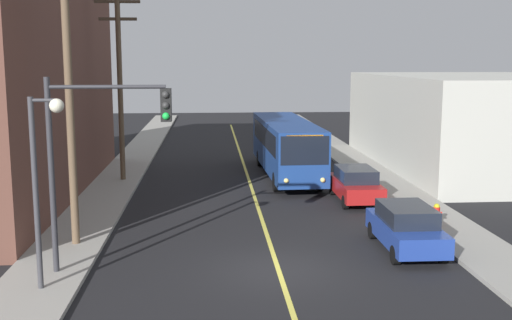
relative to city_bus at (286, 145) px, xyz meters
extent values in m
plane|color=black|center=(-2.20, -16.20, -1.82)|extent=(120.00, 120.00, 0.00)
cube|color=gray|center=(-9.45, -6.20, -1.74)|extent=(2.50, 90.00, 0.15)
cube|color=gray|center=(5.05, -6.20, -1.74)|extent=(2.50, 90.00, 0.15)
cube|color=#D8CC4C|center=(-2.20, -1.20, -1.81)|extent=(0.16, 60.00, 0.01)
cube|color=black|center=(-10.74, -4.35, -0.22)|extent=(0.06, 15.07, 1.30)
cube|color=black|center=(-10.74, -4.35, 2.98)|extent=(0.06, 15.07, 1.30)
cube|color=black|center=(-10.74, -4.35, 6.18)|extent=(0.06, 15.07, 1.30)
cube|color=#B2B2A8|center=(12.30, 2.09, 1.04)|extent=(12.00, 18.88, 5.71)
cube|color=black|center=(6.34, 2.09, -0.22)|extent=(0.06, 13.22, 1.30)
cube|color=navy|center=(0.00, 0.01, 0.01)|extent=(2.91, 12.07, 2.75)
cube|color=black|center=(0.18, -5.96, 0.53)|extent=(2.35, 0.15, 1.40)
cube|color=black|center=(-0.18, 5.99, 0.63)|extent=(2.30, 0.15, 1.10)
cube|color=black|center=(-1.25, -0.02, 0.53)|extent=(0.37, 10.20, 1.10)
cube|color=black|center=(1.25, 0.05, 0.53)|extent=(0.37, 10.20, 1.10)
cube|color=orange|center=(0.18, -5.95, 1.13)|extent=(1.79, 0.11, 0.30)
sphere|color=#F9D872|center=(-0.71, -6.03, -0.92)|extent=(0.24, 0.24, 0.24)
sphere|color=#F9D872|center=(1.07, -5.98, -0.92)|extent=(0.24, 0.24, 0.24)
cylinder|color=black|center=(-1.00, -4.22, -1.32)|extent=(0.33, 1.01, 1.00)
cylinder|color=black|center=(1.25, -4.15, -1.32)|extent=(0.33, 1.01, 1.00)
cylinder|color=black|center=(-1.23, 3.48, -1.32)|extent=(0.33, 1.01, 1.00)
cylinder|color=black|center=(1.02, 3.55, -1.32)|extent=(0.33, 1.01, 1.00)
cube|color=navy|center=(2.50, -14.46, -1.15)|extent=(1.83, 4.41, 0.70)
cube|color=black|center=(2.50, -14.46, -0.50)|extent=(1.63, 2.47, 0.60)
cylinder|color=black|center=(1.69, -15.96, -1.50)|extent=(0.22, 0.64, 0.64)
cylinder|color=black|center=(3.29, -15.97, -1.50)|extent=(0.22, 0.64, 0.64)
cylinder|color=black|center=(1.71, -12.96, -1.50)|extent=(0.22, 0.64, 0.64)
cylinder|color=black|center=(3.31, -12.97, -1.50)|extent=(0.22, 0.64, 0.64)
cube|color=maroon|center=(2.50, -6.77, -1.15)|extent=(1.81, 4.40, 0.70)
cube|color=black|center=(2.50, -6.77, -0.50)|extent=(1.62, 2.47, 0.60)
cylinder|color=black|center=(1.69, -8.27, -1.50)|extent=(0.22, 0.64, 0.64)
cylinder|color=black|center=(3.29, -8.27, -1.50)|extent=(0.22, 0.64, 0.64)
cylinder|color=black|center=(1.70, -5.27, -1.50)|extent=(0.22, 0.64, 0.64)
cylinder|color=black|center=(3.30, -5.27, -1.50)|extent=(0.22, 0.64, 0.64)
cylinder|color=brown|center=(-9.18, -13.23, 3.46)|extent=(0.28, 0.28, 10.25)
cylinder|color=brown|center=(-9.14, -1.08, 3.39)|extent=(0.28, 0.28, 10.12)
cube|color=#4C3D2D|center=(-9.14, -1.08, 7.85)|extent=(2.40, 0.16, 0.16)
cube|color=#4C3D2D|center=(-9.14, -1.08, 6.95)|extent=(2.00, 0.16, 0.16)
cylinder|color=#2D2D33|center=(-9.15, -16.25, 1.33)|extent=(0.18, 0.18, 6.00)
cylinder|color=#2D2D33|center=(-7.40, -16.25, 4.03)|extent=(3.50, 0.12, 0.12)
cube|color=black|center=(-5.65, -16.25, 3.48)|extent=(0.32, 0.36, 1.00)
sphere|color=#2D2D2D|center=(-5.65, -16.44, 3.80)|extent=(0.22, 0.22, 0.22)
sphere|color=#2D2D2D|center=(-5.65, -16.44, 3.48)|extent=(0.22, 0.22, 0.22)
sphere|color=green|center=(-5.65, -16.44, 3.16)|extent=(0.22, 0.22, 0.22)
cylinder|color=#38383D|center=(-9.25, -17.69, 1.08)|extent=(0.16, 0.16, 5.50)
cylinder|color=#38383D|center=(-8.90, -17.69, 3.73)|extent=(0.70, 0.10, 0.10)
sphere|color=#EAE5C6|center=(-8.55, -17.69, 3.58)|extent=(0.40, 0.40, 0.40)
cylinder|color=red|center=(4.65, -11.62, -1.32)|extent=(0.26, 0.26, 0.70)
sphere|color=gold|center=(4.65, -11.62, -0.95)|extent=(0.24, 0.24, 0.24)
cylinder|color=red|center=(4.49, -11.62, -1.22)|extent=(0.12, 0.10, 0.10)
cylinder|color=red|center=(4.81, -11.62, -1.22)|extent=(0.12, 0.10, 0.10)
camera|label=1|loc=(-4.33, -35.30, 4.84)|focal=43.87mm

